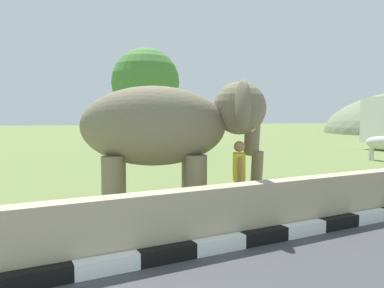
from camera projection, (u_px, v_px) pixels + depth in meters
The scene contains 5 objects.
barrier_parapet at pixel (166, 223), 5.75m from camera, with size 28.00×0.36×1.00m, color tan.
elephant at pixel (171, 128), 7.92m from camera, with size 4.07×3.08×2.93m.
person_handler at pixel (239, 175), 7.80m from camera, with size 0.42×0.61×1.66m.
cow_near at pixel (382, 143), 18.36m from camera, with size 1.01×1.92×1.23m.
tree_distant at pixel (146, 83), 21.14m from camera, with size 3.88×3.88×6.11m.
Camera 1 is at (-0.23, -1.56, 2.14)m, focal length 34.54 mm.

